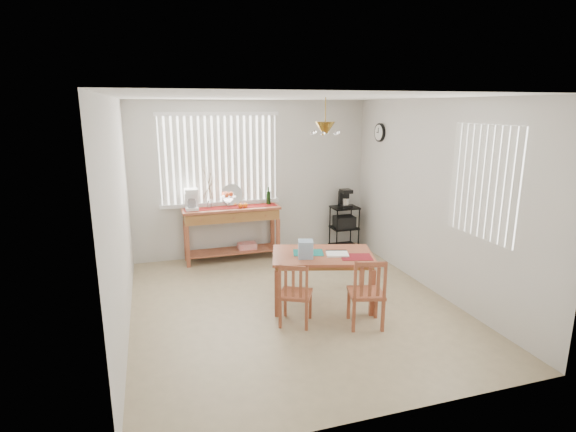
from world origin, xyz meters
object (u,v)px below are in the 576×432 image
object	(u,v)px
chair_left	(295,294)
dining_table	(323,260)
wire_cart	(344,224)
chair_right	(367,293)
cart_items	(345,199)
sideboard	(232,221)

from	to	relation	value
chair_left	dining_table	bearing A→B (deg)	41.19
wire_cart	dining_table	bearing A→B (deg)	-120.83
chair_left	chair_right	xyz separation A→B (m)	(0.77, -0.29, 0.03)
cart_items	dining_table	size ratio (longest dim) A/B	0.22
wire_cart	chair_right	world-z (taller)	chair_right
cart_items	dining_table	xyz separation A→B (m)	(-1.22, -2.06, -0.32)
dining_table	chair_right	distance (m)	0.80
chair_left	chair_right	world-z (taller)	chair_right
cart_items	chair_right	xyz separation A→B (m)	(-0.97, -2.80, -0.50)
cart_items	chair_left	xyz separation A→B (m)	(-1.74, -2.51, -0.54)
sideboard	cart_items	bearing A→B (deg)	0.02
wire_cart	chair_right	bearing A→B (deg)	-109.14
chair_left	chair_right	size ratio (longest dim) A/B	0.92
dining_table	chair_left	xyz separation A→B (m)	(-0.51, -0.45, -0.22)
sideboard	chair_left	xyz separation A→B (m)	(0.27, -2.51, -0.29)
sideboard	dining_table	world-z (taller)	sideboard
dining_table	chair_left	bearing A→B (deg)	-138.81
wire_cart	chair_right	distance (m)	2.95
chair_left	chair_right	distance (m)	0.82
wire_cart	cart_items	bearing A→B (deg)	90.00
sideboard	wire_cart	world-z (taller)	sideboard
chair_left	wire_cart	bearing A→B (deg)	55.21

